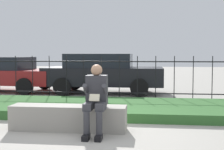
{
  "coord_description": "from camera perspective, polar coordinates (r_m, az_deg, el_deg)",
  "views": [
    {
      "loc": [
        1.2,
        -5.78,
        1.47
      ],
      "look_at": [
        0.04,
        3.74,
        0.82
      ],
      "focal_mm": 50.0,
      "sensor_mm": 36.0,
      "label": 1
    }
  ],
  "objects": [
    {
      "name": "car_parked_left",
      "position": [
        13.01,
        -19.43,
        0.36
      ],
      "size": [
        4.51,
        2.26,
        1.34
      ],
      "rotation": [
        0.0,
        0.0,
        -0.08
      ],
      "color": "maroon",
      "rests_on": "ground_plane"
    },
    {
      "name": "person_seated_reader",
      "position": [
        5.65,
        -2.98,
        -3.92
      ],
      "size": [
        0.42,
        0.73,
        1.28
      ],
      "color": "black",
      "rests_on": "ground_plane"
    },
    {
      "name": "iron_fence",
      "position": [
        9.49,
        -0.32,
        -0.54
      ],
      "size": [
        7.67,
        0.03,
        1.4
      ],
      "color": "black",
      "rests_on": "ground_plane"
    },
    {
      "name": "grass_berm",
      "position": [
        7.95,
        -1.82,
        -5.99
      ],
      "size": [
        9.67,
        2.52,
        0.21
      ],
      "color": "#33662D",
      "rests_on": "ground_plane"
    },
    {
      "name": "ground_plane",
      "position": [
        6.09,
        -4.67,
        -10.09
      ],
      "size": [
        60.0,
        60.0,
        0.0
      ],
      "primitive_type": "plane",
      "color": "#A8A399"
    },
    {
      "name": "stone_bench",
      "position": [
        6.12,
        -7.98,
        -7.99
      ],
      "size": [
        2.23,
        0.48,
        0.48
      ],
      "color": "gray",
      "rests_on": "ground_plane"
    },
    {
      "name": "car_parked_center",
      "position": [
        11.64,
        -1.7,
        0.48
      ],
      "size": [
        4.36,
        2.01,
        1.47
      ],
      "rotation": [
        0.0,
        0.0,
        0.0
      ],
      "color": "black",
      "rests_on": "ground_plane"
    }
  ]
}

